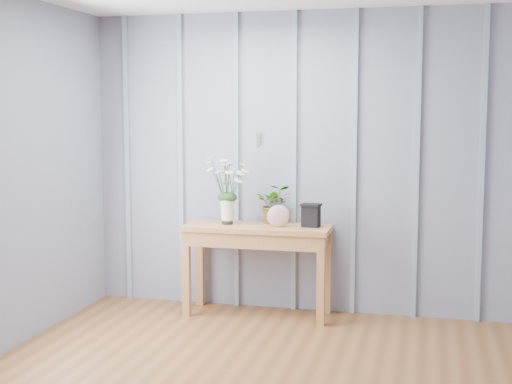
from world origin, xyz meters
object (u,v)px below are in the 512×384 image
(felt_disc_vessel, at_px, (278,216))
(carved_box, at_px, (311,215))
(sideboard, at_px, (257,239))
(daisy_vase, at_px, (227,181))

(felt_disc_vessel, xyz_separation_m, carved_box, (0.25, 0.08, 0.01))
(sideboard, relative_size, carved_box, 6.37)
(felt_disc_vessel, height_order, carved_box, carved_box)
(felt_disc_vessel, distance_m, carved_box, 0.26)
(daisy_vase, xyz_separation_m, felt_disc_vessel, (0.44, -0.05, -0.27))
(daisy_vase, height_order, carved_box, daisy_vase)
(daisy_vase, bearing_deg, carved_box, 2.11)
(sideboard, height_order, carved_box, carved_box)
(sideboard, distance_m, felt_disc_vessel, 0.28)
(daisy_vase, xyz_separation_m, carved_box, (0.69, 0.03, -0.27))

